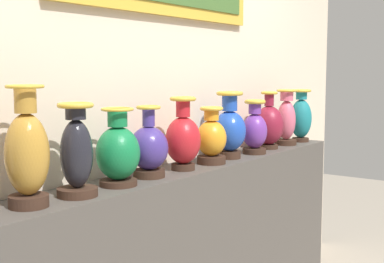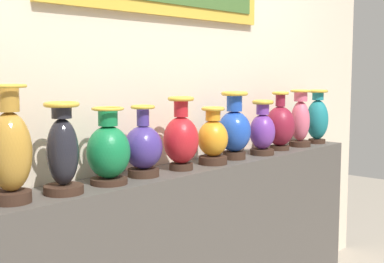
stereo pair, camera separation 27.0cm
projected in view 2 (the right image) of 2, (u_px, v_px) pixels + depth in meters
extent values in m
cube|color=#4C4742|center=(192.00, 260.00, 2.78)|extent=(2.68, 0.30, 0.98)
cube|color=beige|center=(162.00, 56.00, 2.80)|extent=(4.22, 0.10, 3.08)
cylinder|color=#382319|center=(12.00, 197.00, 1.96)|extent=(0.14, 0.14, 0.04)
ellipsoid|color=#B27F2D|center=(10.00, 152.00, 1.95)|extent=(0.16, 0.16, 0.29)
cylinder|color=#B27F2D|center=(8.00, 99.00, 1.93)|extent=(0.08, 0.08, 0.09)
torus|color=gold|center=(8.00, 86.00, 1.92)|extent=(0.13, 0.13, 0.01)
cylinder|color=#382319|center=(64.00, 189.00, 2.11)|extent=(0.16, 0.16, 0.03)
ellipsoid|color=black|center=(63.00, 152.00, 2.10)|extent=(0.12, 0.12, 0.26)
cylinder|color=black|center=(62.00, 111.00, 2.08)|extent=(0.08, 0.08, 0.05)
torus|color=gold|center=(61.00, 104.00, 2.08)|extent=(0.14, 0.14, 0.02)
cylinder|color=#382319|center=(109.00, 181.00, 2.29)|extent=(0.16, 0.16, 0.03)
ellipsoid|color=#14723D|center=(108.00, 152.00, 2.28)|extent=(0.18, 0.18, 0.22)
cylinder|color=#14723D|center=(108.00, 117.00, 2.26)|extent=(0.08, 0.08, 0.07)
torus|color=gold|center=(108.00, 109.00, 2.26)|extent=(0.14, 0.14, 0.01)
cylinder|color=#382319|center=(143.00, 172.00, 2.46)|extent=(0.14, 0.14, 0.03)
ellipsoid|color=#3F2D7F|center=(143.00, 147.00, 2.45)|extent=(0.18, 0.18, 0.20)
cylinder|color=#3F2D7F|center=(143.00, 116.00, 2.43)|extent=(0.06, 0.06, 0.09)
torus|color=gold|center=(143.00, 107.00, 2.43)|extent=(0.11, 0.11, 0.02)
cylinder|color=#382319|center=(181.00, 167.00, 2.63)|extent=(0.12, 0.12, 0.03)
ellipsoid|color=red|center=(181.00, 140.00, 2.61)|extent=(0.17, 0.17, 0.23)
cylinder|color=red|center=(181.00, 108.00, 2.59)|extent=(0.07, 0.07, 0.09)
torus|color=gold|center=(181.00, 99.00, 2.59)|extent=(0.13, 0.13, 0.02)
cylinder|color=#382319|center=(213.00, 160.00, 2.79)|extent=(0.15, 0.15, 0.04)
ellipsoid|color=orange|center=(213.00, 138.00, 2.78)|extent=(0.16, 0.16, 0.19)
cylinder|color=orange|center=(213.00, 115.00, 2.76)|extent=(0.08, 0.08, 0.06)
torus|color=gold|center=(213.00, 109.00, 2.76)|extent=(0.12, 0.12, 0.02)
cylinder|color=#382319|center=(234.00, 155.00, 2.95)|extent=(0.13, 0.13, 0.04)
ellipsoid|color=#1E47B2|center=(234.00, 131.00, 2.94)|extent=(0.18, 0.18, 0.22)
cylinder|color=#1E47B2|center=(234.00, 102.00, 2.92)|extent=(0.08, 0.08, 0.10)
torus|color=gold|center=(234.00, 94.00, 2.91)|extent=(0.15, 0.15, 0.02)
cylinder|color=#382319|center=(262.00, 152.00, 3.10)|extent=(0.14, 0.14, 0.03)
ellipsoid|color=#6B3393|center=(262.00, 132.00, 3.09)|extent=(0.15, 0.15, 0.20)
cylinder|color=#6B3393|center=(263.00, 108.00, 3.07)|extent=(0.07, 0.07, 0.07)
torus|color=gold|center=(263.00, 102.00, 3.07)|extent=(0.12, 0.12, 0.02)
cylinder|color=#382319|center=(280.00, 148.00, 3.29)|extent=(0.12, 0.12, 0.03)
ellipsoid|color=maroon|center=(280.00, 126.00, 3.28)|extent=(0.18, 0.18, 0.24)
cylinder|color=maroon|center=(280.00, 100.00, 3.26)|extent=(0.06, 0.06, 0.08)
torus|color=gold|center=(281.00, 93.00, 3.26)|extent=(0.10, 0.10, 0.02)
cylinder|color=#382319|center=(300.00, 144.00, 3.45)|extent=(0.14, 0.14, 0.03)
ellipsoid|color=#CC5972|center=(300.00, 121.00, 3.44)|extent=(0.12, 0.12, 0.25)
cylinder|color=#CC5972|center=(301.00, 96.00, 3.42)|extent=(0.08, 0.08, 0.07)
torus|color=gold|center=(301.00, 91.00, 3.42)|extent=(0.13, 0.13, 0.02)
cylinder|color=#382319|center=(317.00, 141.00, 3.60)|extent=(0.11, 0.11, 0.03)
ellipsoid|color=#19727A|center=(317.00, 120.00, 3.59)|extent=(0.14, 0.14, 0.26)
cylinder|color=#19727A|center=(318.00, 96.00, 3.57)|extent=(0.07, 0.07, 0.06)
torus|color=gold|center=(318.00, 91.00, 3.57)|extent=(0.13, 0.13, 0.02)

